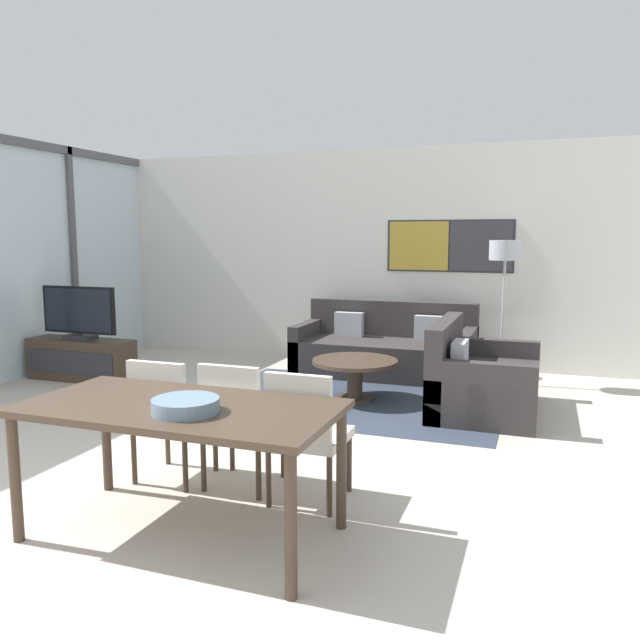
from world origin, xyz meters
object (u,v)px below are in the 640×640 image
fruit_bowl (186,405)px  dining_chair_right (306,429)px  sofa_main (386,351)px  floor_lamp (505,262)px  dining_chair_left (168,413)px  dining_chair_centre (238,418)px  dining_table (180,417)px  coffee_table (355,370)px  television (79,313)px  tv_console (81,359)px  sofa_side (477,382)px

fruit_bowl → dining_chair_right: bearing=62.6°
sofa_main → floor_lamp: (1.36, -0.08, 1.11)m
sofa_main → dining_chair_left: (-0.58, -3.81, 0.21)m
sofa_main → dining_chair_centre: bearing=-91.1°
floor_lamp → dining_chair_right: bearing=-103.9°
dining_table → dining_chair_left: bearing=128.5°
coffee_table → dining_chair_centre: 2.45m
television → dining_chair_right: size_ratio=1.15×
television → dining_chair_right: bearing=-31.8°
tv_console → sofa_side: bearing=3.2°
sofa_main → dining_chair_left: sofa_main is taller
dining_chair_left → dining_chair_right: same height
sofa_side → dining_chair_right: bearing=162.9°
dining_table → television: bearing=137.7°
dining_chair_left → dining_chair_centre: (0.50, 0.06, 0.00)m
fruit_bowl → floor_lamp: bearing=73.7°
fruit_bowl → dining_table: bearing=132.7°
dining_table → fruit_bowl: 0.21m
dining_chair_centre → fruit_bowl: bearing=-81.7°
tv_console → dining_table: size_ratio=0.74×
dining_chair_centre → floor_lamp: 4.06m
dining_chair_centre → sofa_side: bearing=62.5°
dining_chair_right → sofa_main: bearing=96.4°
tv_console → sofa_main: size_ratio=0.61×
tv_console → television: television is taller
television → coffee_table: 3.32m
television → dining_table: bearing=-42.3°
television → dining_chair_centre: bearing=-34.7°
television → dining_table: television is taller
dining_chair_centre → dining_table: bearing=-90.0°
dining_chair_right → fruit_bowl: size_ratio=2.43×
dining_chair_right → fruit_bowl: dining_chair_right is taller
tv_console → fruit_bowl: fruit_bowl is taller
tv_console → coffee_table: (3.28, 0.22, 0.07)m
coffee_table → dining_chair_centre: size_ratio=1.02×
dining_chair_right → coffee_table: bearing=99.7°
dining_chair_left → floor_lamp: floor_lamp is taller
sofa_side → floor_lamp: (0.15, 1.21, 1.11)m
dining_table → dining_chair_left: dining_chair_left is taller
television → tv_console: bearing=-90.0°
coffee_table → dining_table: bearing=-91.3°
television → fruit_bowl: (3.32, -3.04, 0.02)m
television → sofa_main: 3.65m
fruit_bowl → sofa_main: bearing=90.6°
dining_chair_centre → tv_console: bearing=145.3°
tv_console → dining_table: bearing=-42.3°
dining_chair_left → dining_chair_centre: same height
floor_lamp → dining_chair_centre: bearing=-111.3°
coffee_table → dining_table: dining_table is taller
coffee_table → tv_console: bearing=-176.1°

